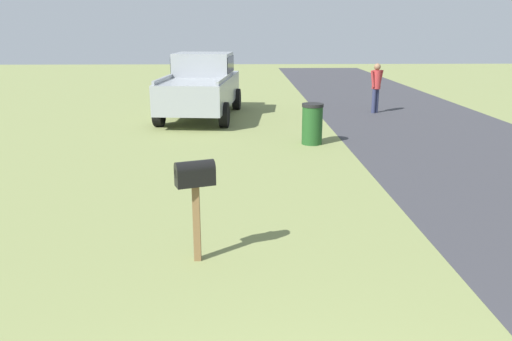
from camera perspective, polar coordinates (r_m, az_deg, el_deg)
mailbox at (r=6.39m, az=-6.88°, el=-1.25°), size 0.36×0.53×1.35m
pickup_truck at (r=17.29m, az=-6.16°, el=9.75°), size 5.39×2.67×2.09m
trash_bin at (r=13.17m, az=6.37°, el=5.27°), size 0.55×0.55×1.06m
pedestrian at (r=18.36m, az=13.43°, el=9.44°), size 0.31×0.51×1.72m
litter_bottle_far_scatter at (r=10.22m, az=-6.29°, el=-0.73°), size 0.08×0.22×0.07m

